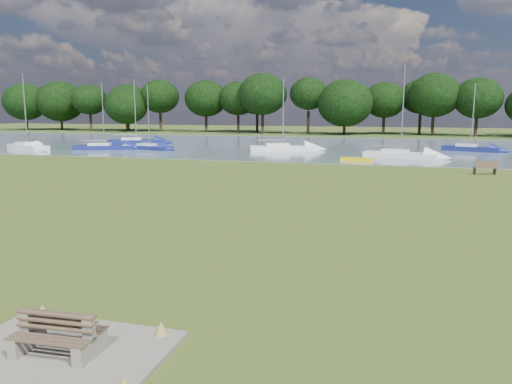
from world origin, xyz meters
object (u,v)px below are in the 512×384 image
(bench_pair, at_px, (58,335))
(riverbank_bench, at_px, (486,168))
(sailboat_7, at_px, (470,147))
(kayak, at_px, (357,159))
(sailboat_6, at_px, (104,146))
(sailboat_2, at_px, (27,145))
(sailboat_9, at_px, (282,146))
(sailboat_3, at_px, (400,153))
(sailboat_8, at_px, (149,146))
(sailboat_0, at_px, (136,140))

(bench_pair, distance_m, riverbank_bench, 34.53)
(sailboat_7, bearing_deg, kayak, -110.33)
(bench_pair, bearing_deg, kayak, 82.96)
(riverbank_bench, relative_size, kayak, 0.58)
(sailboat_6, height_order, sailboat_7, sailboat_6)
(sailboat_6, bearing_deg, sailboat_2, 178.03)
(kayak, distance_m, sailboat_7, 18.10)
(bench_pair, xyz_separation_m, sailboat_9, (-6.30, 47.68, 0.08))
(sailboat_7, xyz_separation_m, sailboat_9, (-20.57, -5.20, 0.02))
(bench_pair, distance_m, sailboat_3, 43.72)
(riverbank_bench, xyz_separation_m, kayak, (-9.93, 6.79, -0.32))
(bench_pair, height_order, sailboat_8, sailboat_8)
(riverbank_bench, xyz_separation_m, sailboat_6, (-39.65, 11.68, -0.04))
(bench_pair, xyz_separation_m, sailboat_0, (-27.68, 52.59, 0.10))
(sailboat_3, bearing_deg, sailboat_8, -171.02)
(sailboat_2, distance_m, sailboat_7, 51.06)
(sailboat_8, bearing_deg, bench_pair, -47.48)
(sailboat_0, xyz_separation_m, sailboat_7, (41.95, 0.29, -0.03))
(riverbank_bench, height_order, sailboat_3, sailboat_3)
(riverbank_bench, distance_m, sailboat_2, 48.99)
(bench_pair, relative_size, sailboat_6, 0.22)
(kayak, height_order, sailboat_6, sailboat_6)
(riverbank_bench, distance_m, sailboat_3, 12.69)
(kayak, bearing_deg, sailboat_9, 148.76)
(riverbank_bench, bearing_deg, sailboat_7, 71.76)
(sailboat_2, height_order, sailboat_9, sailboat_2)
(kayak, height_order, sailboat_8, sailboat_8)
(sailboat_2, distance_m, sailboat_8, 14.22)
(bench_pair, relative_size, sailboat_9, 0.21)
(sailboat_6, bearing_deg, riverbank_bench, -35.68)
(bench_pair, xyz_separation_m, riverbank_bench, (12.73, 32.10, 0.06))
(sailboat_2, height_order, sailboat_3, sailboat_3)
(sailboat_6, bearing_deg, sailboat_8, -3.55)
(sailboat_2, bearing_deg, sailboat_6, 42.23)
(sailboat_0, relative_size, sailboat_2, 0.98)
(riverbank_bench, height_order, sailboat_9, sailboat_9)
(riverbank_bench, height_order, kayak, riverbank_bench)
(riverbank_bench, distance_m, sailboat_7, 20.84)
(sailboat_9, bearing_deg, sailboat_3, -37.21)
(sailboat_2, bearing_deg, kayak, 21.58)
(sailboat_0, bearing_deg, sailboat_2, -146.69)
(sailboat_2, relative_size, sailboat_7, 1.16)
(bench_pair, distance_m, sailboat_9, 48.09)
(riverbank_bench, distance_m, sailboat_9, 24.59)
(sailboat_2, xyz_separation_m, sailboat_9, (29.13, 6.54, -0.01))
(sailboat_0, relative_size, sailboat_9, 1.05)
(kayak, distance_m, sailboat_2, 38.29)
(riverbank_bench, bearing_deg, sailboat_6, 149.59)
(sailboat_6, height_order, sailboat_8, sailboat_6)
(kayak, bearing_deg, sailboat_3, 61.31)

